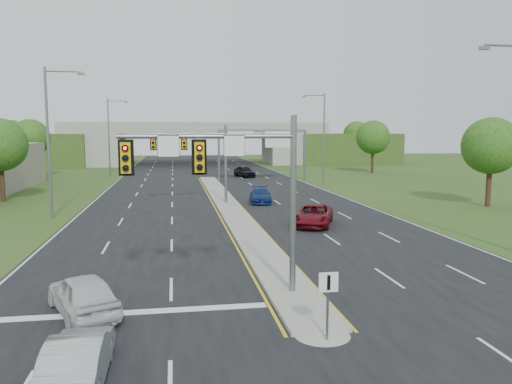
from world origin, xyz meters
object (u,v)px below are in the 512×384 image
object	(u,v)px
signal_mast_far	(200,151)
overpass	(197,146)
keep_right_sign	(328,294)
car_far_b	(261,195)
signal_mast_near	(235,176)
car_white	(83,294)
car_far_c	(244,171)
car_silver	(78,358)
sign_gantry	(261,141)
car_far_a	(313,215)

from	to	relation	value
signal_mast_far	overpass	world-z (taller)	overpass
keep_right_sign	car_far_b	size ratio (longest dim) A/B	0.49
signal_mast_near	car_white	xyz separation A→B (m)	(-5.45, -0.80, -3.97)
signal_mast_far	keep_right_sign	bearing A→B (deg)	-85.61
signal_mast_near	car_far_c	bearing A→B (deg)	81.54
car_silver	car_far_c	world-z (taller)	car_far_c
car_far_b	car_far_c	distance (m)	25.66
keep_right_sign	car_white	world-z (taller)	keep_right_sign
signal_mast_near	sign_gantry	bearing A→B (deg)	78.75
car_far_a	car_far_b	bearing A→B (deg)	120.46
car_far_c	sign_gantry	bearing A→B (deg)	-92.32
car_white	car_silver	size ratio (longest dim) A/B	1.08
overpass	car_far_a	distance (m)	66.28
signal_mast_near	signal_mast_far	size ratio (longest dim) A/B	1.00
car_white	car_far_c	bearing A→B (deg)	-128.37
car_white	car_silver	world-z (taller)	car_white
signal_mast_near	car_white	world-z (taller)	signal_mast_near
overpass	car_silver	distance (m)	86.21
signal_mast_far	car_far_b	size ratio (longest dim) A/B	1.56
signal_mast_far	car_white	bearing A→B (deg)	-101.93
keep_right_sign	car_far_a	distance (m)	19.12
car_far_a	signal_mast_near	bearing A→B (deg)	-94.50
sign_gantry	car_far_a	bearing A→B (deg)	-93.41
keep_right_sign	sign_gantry	size ratio (longest dim) A/B	0.19
keep_right_sign	overpass	world-z (taller)	overpass
keep_right_sign	sign_gantry	xyz separation A→B (m)	(6.68, 49.45, 3.72)
overpass	car_far_b	distance (m)	54.67
signal_mast_near	keep_right_sign	size ratio (longest dim) A/B	3.18
signal_mast_far	car_white	world-z (taller)	signal_mast_far
sign_gantry	car_far_c	distance (m)	7.70
car_white	car_far_a	world-z (taller)	car_white
car_white	car_far_b	world-z (taller)	car_white
keep_right_sign	car_far_b	world-z (taller)	keep_right_sign
car_silver	car_far_c	bearing A→B (deg)	-102.38
signal_mast_far	car_far_b	bearing A→B (deg)	6.02
car_far_c	signal_mast_far	bearing A→B (deg)	-120.85
car_far_b	car_far_c	world-z (taller)	car_far_c
keep_right_sign	car_far_b	bearing A→B (deg)	83.94
car_far_a	car_far_b	world-z (taller)	car_far_a
signal_mast_near	overpass	bearing A→B (deg)	88.38
keep_right_sign	car_silver	distance (m)	7.16
signal_mast_near	car_far_b	distance (m)	26.46
car_far_a	car_far_b	size ratio (longest dim) A/B	1.13
signal_mast_far	keep_right_sign	size ratio (longest dim) A/B	3.18
signal_mast_near	sign_gantry	xyz separation A→B (m)	(8.95, 44.99, 0.51)
car_white	overpass	bearing A→B (deg)	-119.71
signal_mast_near	car_far_c	world-z (taller)	signal_mast_near
sign_gantry	signal_mast_near	bearing A→B (deg)	-101.25
car_white	signal_mast_far	bearing A→B (deg)	-126.19
sign_gantry	signal_mast_far	bearing A→B (deg)	-114.11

